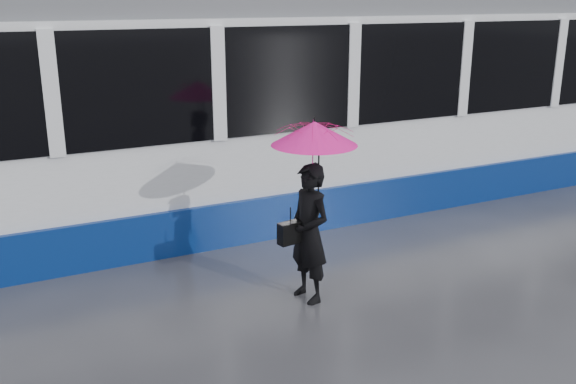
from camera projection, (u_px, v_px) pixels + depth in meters
ground at (240, 287)px, 7.50m from camera, size 90.00×90.00×0.00m
rails at (176, 222)px, 9.64m from camera, size 34.00×1.51×0.02m
woman at (309, 233)px, 7.01m from camera, size 0.47×0.63×1.56m
umbrella at (314, 150)px, 6.76m from camera, size 1.06×1.06×1.05m
handbag at (290, 233)px, 6.92m from camera, size 0.30×0.17×0.42m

